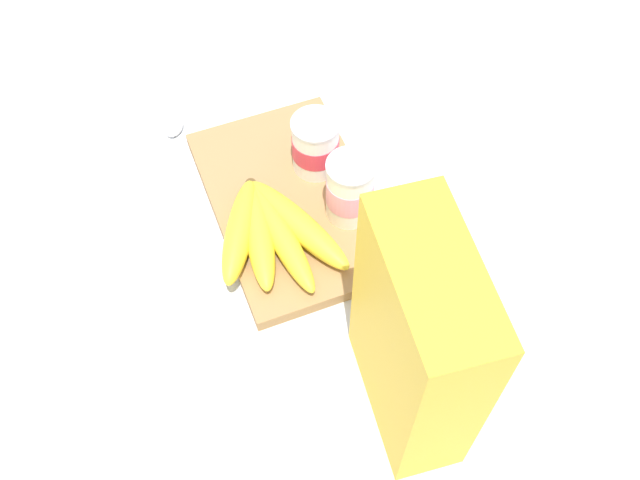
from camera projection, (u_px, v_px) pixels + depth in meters
The scene contains 7 objects.
ground_plane at pixel (292, 207), 1.00m from camera, with size 2.40×2.40×0.00m, color silver.
cutting_board at pixel (292, 203), 0.99m from camera, with size 0.32×0.21×0.02m, color #A37A4C.
cereal_box at pixel (417, 343), 0.73m from camera, with size 0.18×0.08×0.30m, color yellow.
yogurt_cup_front at pixel (315, 145), 0.98m from camera, with size 0.07×0.07×0.09m.
yogurt_cup_back at pixel (350, 189), 0.93m from camera, with size 0.06×0.06×0.10m.
banana_bunch at pixel (270, 231), 0.94m from camera, with size 0.20×0.18×0.04m.
spoon at pixel (181, 115), 1.09m from camera, with size 0.12×0.09×0.01m.
Camera 1 is at (0.55, -0.17, 0.82)m, focal length 41.13 mm.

